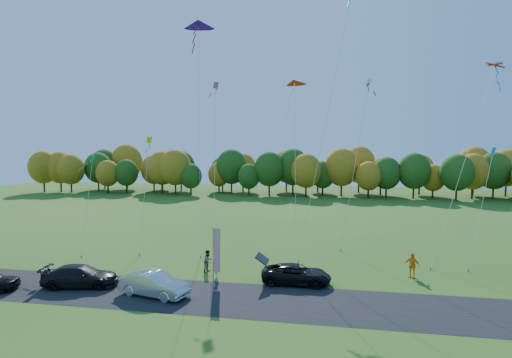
% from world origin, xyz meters
% --- Properties ---
extents(ground, '(160.00, 160.00, 0.00)m').
position_xyz_m(ground, '(0.00, 0.00, 0.00)').
color(ground, '#2A5817').
extents(asphalt_strip, '(90.00, 6.00, 0.01)m').
position_xyz_m(asphalt_strip, '(0.00, -4.00, 0.01)').
color(asphalt_strip, black).
rests_on(asphalt_strip, ground).
extents(tree_line, '(116.00, 12.00, 10.00)m').
position_xyz_m(tree_line, '(0.00, 55.00, 0.00)').
color(tree_line, '#1E4711').
rests_on(tree_line, ground).
extents(black_suv, '(4.96, 2.35, 1.37)m').
position_xyz_m(black_suv, '(4.08, -0.37, 0.68)').
color(black_suv, black).
rests_on(black_suv, ground).
extents(silver_sedan, '(4.98, 2.69, 1.56)m').
position_xyz_m(silver_sedan, '(-4.89, -4.41, 0.78)').
color(silver_sedan, silver).
rests_on(silver_sedan, ground).
extents(dark_truck_a, '(5.44, 3.13, 1.48)m').
position_xyz_m(dark_truck_a, '(-10.74, -3.65, 0.74)').
color(dark_truck_a, black).
rests_on(dark_truck_a, ground).
extents(person_tailgate_a, '(0.65, 0.78, 1.83)m').
position_xyz_m(person_tailgate_a, '(-1.88, -0.07, 0.92)').
color(person_tailgate_a, silver).
rests_on(person_tailgate_a, ground).
extents(person_tailgate_b, '(0.88, 0.99, 1.71)m').
position_xyz_m(person_tailgate_b, '(-2.94, 1.18, 0.86)').
color(person_tailgate_b, gray).
rests_on(person_tailgate_b, ground).
extents(person_east, '(1.17, 0.81, 1.85)m').
position_xyz_m(person_east, '(12.49, 2.58, 0.92)').
color(person_east, orange).
rests_on(person_east, ground).
extents(feather_flag, '(0.55, 0.11, 4.15)m').
position_xyz_m(feather_flag, '(-1.51, -1.58, 2.54)').
color(feather_flag, '#999999').
rests_on(feather_flag, ground).
extents(kite_delta_blue, '(4.55, 10.06, 24.83)m').
position_xyz_m(kite_delta_blue, '(-6.28, 9.46, 12.12)').
color(kite_delta_blue, '#4C3F33').
rests_on(kite_delta_blue, ground).
extents(kite_parafoil_orange, '(6.86, 12.65, 27.67)m').
position_xyz_m(kite_parafoil_orange, '(6.22, 10.90, 13.61)').
color(kite_parafoil_orange, '#4C3F33').
rests_on(kite_parafoil_orange, ground).
extents(kite_delta_red, '(2.27, 10.19, 17.65)m').
position_xyz_m(kite_delta_red, '(3.22, 8.48, 9.00)').
color(kite_delta_red, '#4C3F33').
rests_on(kite_delta_red, ground).
extents(kite_parafoil_rainbow, '(8.66, 8.34, 18.02)m').
position_xyz_m(kite_parafoil_rainbow, '(17.85, 8.63, 8.82)').
color(kite_parafoil_rainbow, '#4C3F33').
rests_on(kite_parafoil_rainbow, ground).
extents(kite_diamond_yellow, '(2.95, 8.03, 11.37)m').
position_xyz_m(kite_diamond_yellow, '(-11.61, 8.32, 5.45)').
color(kite_diamond_yellow, '#4C3F33').
rests_on(kite_diamond_yellow, ground).
extents(kite_diamond_green, '(1.80, 4.70, 9.31)m').
position_xyz_m(kite_diamond_green, '(-15.86, 5.23, 4.57)').
color(kite_diamond_green, '#4C3F33').
rests_on(kite_diamond_green, ground).
extents(kite_diamond_white, '(3.60, 7.45, 17.58)m').
position_xyz_m(kite_diamond_white, '(8.95, 12.91, 8.51)').
color(kite_diamond_white, '#4C3F33').
rests_on(kite_diamond_white, ground).
extents(kite_diamond_pink, '(2.08, 6.87, 17.22)m').
position_xyz_m(kite_diamond_pink, '(-5.00, 10.36, 8.41)').
color(kite_diamond_pink, '#4C3F33').
rests_on(kite_diamond_pink, ground).
extents(kite_diamond_blue_low, '(3.54, 4.67, 10.09)m').
position_xyz_m(kite_diamond_blue_low, '(18.63, 6.87, 4.81)').
color(kite_diamond_blue_low, '#4C3F33').
rests_on(kite_diamond_blue_low, ground).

